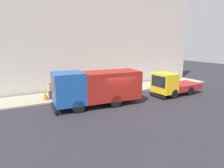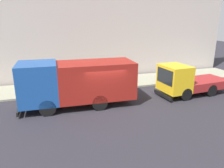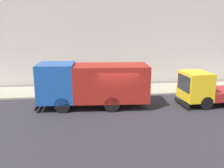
# 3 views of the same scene
# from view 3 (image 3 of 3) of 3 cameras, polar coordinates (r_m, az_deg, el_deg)

# --- Properties ---
(ground) EXTENTS (80.00, 80.00, 0.00)m
(ground) POSITION_cam_3_polar(r_m,az_deg,el_deg) (16.16, 1.14, -5.83)
(ground) COLOR #28262D
(sidewalk) EXTENTS (3.56, 30.00, 0.13)m
(sidewalk) POSITION_cam_3_polar(r_m,az_deg,el_deg) (20.70, -0.60, -1.38)
(sidewalk) COLOR gray
(sidewalk) RESTS_ON ground
(building_facade) EXTENTS (0.50, 30.00, 12.48)m
(building_facade) POSITION_cam_3_polar(r_m,az_deg,el_deg) (22.33, -1.26, 15.67)
(building_facade) COLOR #BDB1A9
(building_facade) RESTS_ON ground
(large_utility_truck) EXTENTS (2.83, 7.34, 2.94)m
(large_utility_truck) POSITION_cam_3_polar(r_m,az_deg,el_deg) (16.27, -4.50, 0.28)
(large_utility_truck) COLOR #1A4894
(large_utility_truck) RESTS_ON ground
(small_flatbed_truck) EXTENTS (2.44, 5.48, 2.31)m
(small_flatbed_truck) POSITION_cam_3_polar(r_m,az_deg,el_deg) (18.05, 21.62, -1.21)
(small_flatbed_truck) COLOR yellow
(small_flatbed_truck) RESTS_ON ground
(pedestrian_walking) EXTENTS (0.36, 0.36, 1.69)m
(pedestrian_walking) POSITION_cam_3_polar(r_m,az_deg,el_deg) (20.29, -8.26, 0.98)
(pedestrian_walking) COLOR brown
(pedestrian_walking) RESTS_ON sidewalk
(pedestrian_standing) EXTENTS (0.51, 0.51, 1.54)m
(pedestrian_standing) POSITION_cam_3_polar(r_m,az_deg,el_deg) (19.77, -14.21, 0.12)
(pedestrian_standing) COLOR #42304D
(pedestrian_standing) RESTS_ON sidewalk
(traffic_cone_orange) EXTENTS (0.52, 0.52, 0.74)m
(traffic_cone_orange) POSITION_cam_3_polar(r_m,az_deg,el_deg) (19.96, -15.29, -1.11)
(traffic_cone_orange) COLOR orange
(traffic_cone_orange) RESTS_ON sidewalk
(street_sign_post) EXTENTS (0.44, 0.08, 2.31)m
(street_sign_post) POSITION_cam_3_polar(r_m,az_deg,el_deg) (18.87, -2.09, 1.67)
(street_sign_post) COLOR #4C5156
(street_sign_post) RESTS_ON sidewalk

